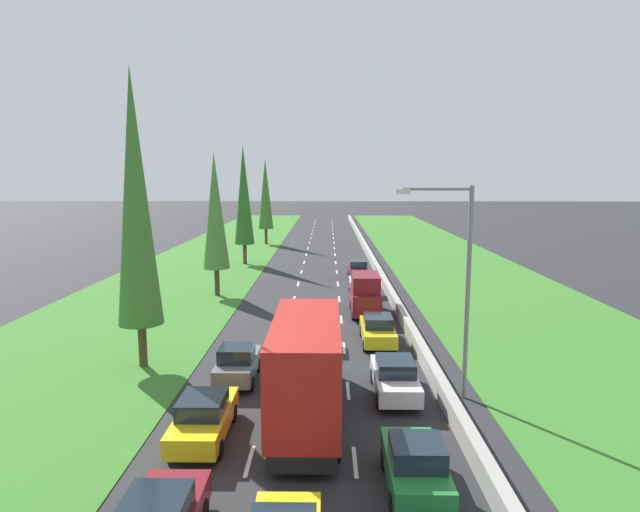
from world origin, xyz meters
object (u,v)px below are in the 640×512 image
object	(u,v)px
red_box_truck_centre_lane	(307,365)
poplar_tree_third	(215,212)
white_sedan_centre_lane	(312,330)
maroon_van_right_lane	(365,294)
grey_hatchback_left_lane	(238,363)
yellow_sedan_left_lane	(204,417)
street_light_mast	(460,277)
white_sedan_right_lane	(395,377)
yellow_sedan_right_lane	(378,330)
green_hatchback_right_lane	(415,466)
poplar_tree_fourth	(244,195)
white_hatchback_right_lane	(360,283)
maroon_sedan_right_lane	(358,269)
poplar_tree_second	(135,199)
poplar_tree_fifth	(265,194)

from	to	relation	value
red_box_truck_centre_lane	poplar_tree_third	bearing A→B (deg)	109.92
white_sedan_centre_lane	maroon_van_right_lane	bearing A→B (deg)	62.63
grey_hatchback_left_lane	maroon_van_right_lane	xyz separation A→B (m)	(6.71, 12.30, 0.56)
yellow_sedan_left_lane	street_light_mast	world-z (taller)	street_light_mast
white_sedan_right_lane	yellow_sedan_left_lane	world-z (taller)	same
yellow_sedan_right_lane	green_hatchback_right_lane	bearing A→B (deg)	-90.87
yellow_sedan_left_lane	grey_hatchback_left_lane	bearing A→B (deg)	86.91
white_sedan_right_lane	poplar_tree_fourth	size ratio (longest dim) A/B	0.35
poplar_tree_fourth	white_sedan_right_lane	bearing A→B (deg)	-71.47
grey_hatchback_left_lane	white_hatchback_right_lane	bearing A→B (deg)	70.42
maroon_van_right_lane	maroon_sedan_right_lane	distance (m)	13.72
grey_hatchback_left_lane	white_hatchback_right_lane	xyz separation A→B (m)	(6.78, 19.07, 0.00)
yellow_sedan_left_lane	street_light_mast	size ratio (longest dim) A/B	0.50
maroon_van_right_lane	street_light_mast	world-z (taller)	street_light_mast
yellow_sedan_left_lane	white_sedan_centre_lane	world-z (taller)	same
grey_hatchback_left_lane	white_sedan_centre_lane	distance (m)	6.49
poplar_tree_second	poplar_tree_fourth	distance (m)	31.97
maroon_sedan_right_lane	poplar_tree_fourth	distance (m)	15.60
poplar_tree_fourth	green_hatchback_right_lane	bearing A→B (deg)	-74.82
maroon_sedan_right_lane	poplar_tree_fifth	bearing A→B (deg)	114.49
green_hatchback_right_lane	poplar_tree_third	xyz separation A→B (m)	(-11.37, 26.86, 5.82)
maroon_van_right_lane	maroon_sedan_right_lane	size ratio (longest dim) A/B	1.09
red_box_truck_centre_lane	white_sedan_centre_lane	world-z (taller)	red_box_truck_centre_lane
maroon_van_right_lane	poplar_tree_fifth	distance (m)	40.83
green_hatchback_right_lane	white_hatchback_right_lane	distance (m)	27.86
yellow_sedan_left_lane	white_sedan_centre_lane	distance (m)	11.73
grey_hatchback_left_lane	poplar_tree_second	world-z (taller)	poplar_tree_second
white_sedan_centre_lane	poplar_tree_fourth	xyz separation A→B (m)	(-8.06, 28.18, 6.58)
green_hatchback_right_lane	poplar_tree_third	size ratio (longest dim) A/B	0.35
maroon_van_right_lane	poplar_tree_fourth	size ratio (longest dim) A/B	0.39
maroon_sedan_right_lane	poplar_tree_fourth	xyz separation A→B (m)	(-11.80, 7.80, 6.58)
grey_hatchback_left_lane	maroon_sedan_right_lane	distance (m)	26.93
maroon_sedan_right_lane	poplar_tree_second	distance (m)	27.99
street_light_mast	white_hatchback_right_lane	bearing A→B (deg)	97.73
maroon_sedan_right_lane	poplar_tree_third	world-z (taller)	poplar_tree_third
yellow_sedan_right_lane	poplar_tree_fifth	size ratio (longest dim) A/B	0.38
maroon_van_right_lane	poplar_tree_second	world-z (taller)	poplar_tree_second
yellow_sedan_right_lane	red_box_truck_centre_lane	bearing A→B (deg)	-110.48
white_sedan_right_lane	grey_hatchback_left_lane	world-z (taller)	grey_hatchback_left_lane
yellow_sedan_right_lane	white_sedan_centre_lane	xyz separation A→B (m)	(-3.72, -0.13, 0.00)
maroon_sedan_right_lane	poplar_tree_third	bearing A→B (deg)	-145.69
yellow_sedan_right_lane	grey_hatchback_left_lane	size ratio (longest dim) A/B	1.15
poplar_tree_second	red_box_truck_centre_lane	bearing A→B (deg)	-34.66
red_box_truck_centre_lane	poplar_tree_third	world-z (taller)	poplar_tree_third
grey_hatchback_left_lane	street_light_mast	xyz separation A→B (m)	(9.61, -1.74, 4.40)
maroon_van_right_lane	white_hatchback_right_lane	bearing A→B (deg)	89.35
white_sedan_right_lane	red_box_truck_centre_lane	xyz separation A→B (m)	(-3.68, -2.41, 1.37)
yellow_sedan_right_lane	grey_hatchback_left_lane	distance (m)	9.04
yellow_sedan_left_lane	grey_hatchback_left_lane	distance (m)	5.57
maroon_van_right_lane	poplar_tree_second	size ratio (longest dim) A/B	0.34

